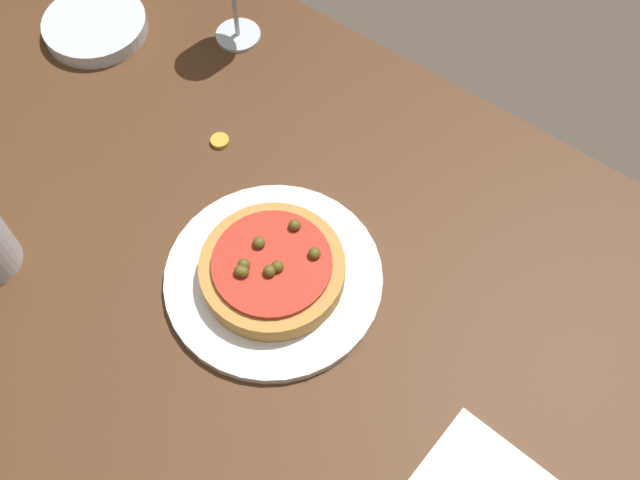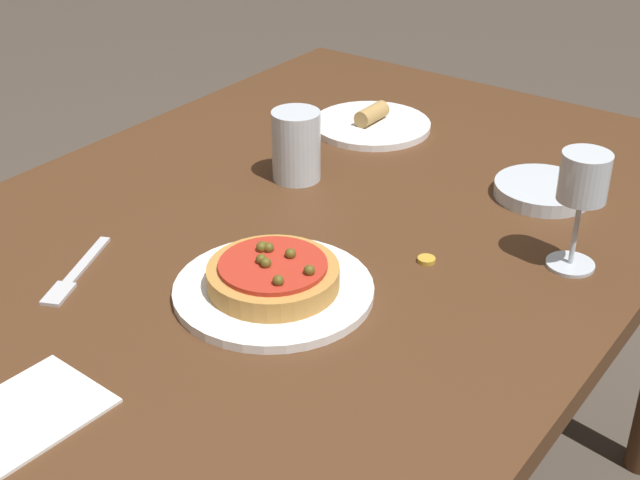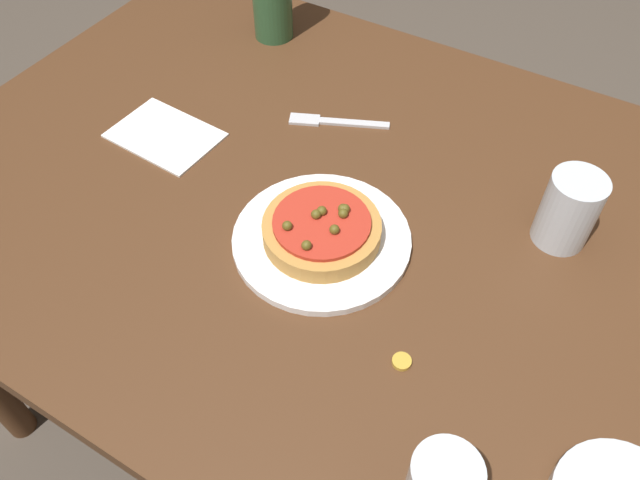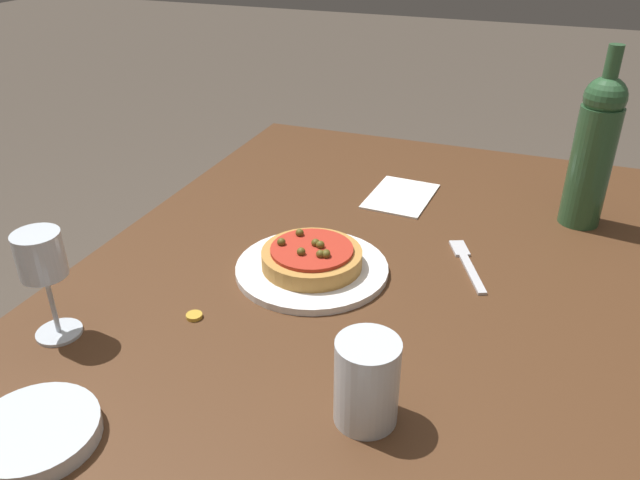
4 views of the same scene
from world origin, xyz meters
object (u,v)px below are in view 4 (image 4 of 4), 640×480
object	(u,v)px
dining_table	(341,351)
wine_bottle	(594,149)
pizza	(312,257)
fork	(466,262)
dinner_plate	(312,269)
wine_glass	(42,262)
water_cup	(367,382)
bottle_cap	(194,316)
side_bowl	(35,433)

from	to	relation	value
dining_table	wine_bottle	distance (m)	0.59
pizza	fork	bearing A→B (deg)	-63.28
dinner_plate	wine_glass	size ratio (longest dim) A/B	1.56
dining_table	wine_glass	distance (m)	0.45
dining_table	water_cup	size ratio (longest dim) A/B	13.76
wine_bottle	bottle_cap	world-z (taller)	wine_bottle
wine_bottle	water_cup	size ratio (longest dim) A/B	2.97
wine_glass	side_bowl	size ratio (longest dim) A/B	1.11
dining_table	side_bowl	world-z (taller)	side_bowl
wine_bottle	bottle_cap	bearing A→B (deg)	135.38
dinner_plate	pizza	size ratio (longest dim) A/B	1.52
wine_glass	water_cup	bearing A→B (deg)	-90.04
pizza	bottle_cap	bearing A→B (deg)	147.53
dining_table	bottle_cap	xyz separation A→B (m)	(-0.10, 0.20, 0.08)
wine_glass	dining_table	bearing A→B (deg)	-60.99
dinner_plate	bottle_cap	bearing A→B (deg)	147.55
bottle_cap	water_cup	bearing A→B (deg)	-109.14
fork	bottle_cap	world-z (taller)	bottle_cap
dining_table	pizza	size ratio (longest dim) A/B	9.27
fork	bottle_cap	bearing A→B (deg)	106.44
pizza	fork	world-z (taller)	pizza
side_bowl	wine_bottle	bearing A→B (deg)	-35.38
dining_table	wine_glass	xyz separation A→B (m)	(-0.20, 0.36, 0.20)
side_bowl	pizza	bearing A→B (deg)	-19.56
pizza	wine_glass	size ratio (longest dim) A/B	1.02
pizza	water_cup	bearing A→B (deg)	-147.58
pizza	dinner_plate	bearing A→B (deg)	8.36
dining_table	bottle_cap	distance (m)	0.23
wine_glass	water_cup	xyz separation A→B (m)	(-0.00, -0.45, -0.06)
dining_table	dinner_plate	size ratio (longest dim) A/B	6.08
wine_bottle	fork	bearing A→B (deg)	143.13
dining_table	dinner_plate	world-z (taller)	dinner_plate
dining_table	wine_glass	bearing A→B (deg)	119.01
dining_table	wine_bottle	size ratio (longest dim) A/B	4.63
dinner_plate	wine_bottle	distance (m)	0.55
pizza	side_bowl	world-z (taller)	pizza
side_bowl	bottle_cap	bearing A→B (deg)	-9.48
dining_table	water_cup	distance (m)	0.26
side_bowl	water_cup	bearing A→B (deg)	-63.80
dinner_plate	bottle_cap	xyz separation A→B (m)	(-0.18, 0.12, -0.00)
wine_bottle	fork	distance (m)	0.32
wine_glass	wine_bottle	bearing A→B (deg)	-47.16
dining_table	fork	world-z (taller)	fork
dinner_plate	bottle_cap	distance (m)	0.21
dinner_plate	dining_table	bearing A→B (deg)	-136.07
side_bowl	wine_glass	bearing A→B (deg)	34.13
wine_glass	side_bowl	distance (m)	0.23
wine_glass	bottle_cap	distance (m)	0.22
water_cup	bottle_cap	size ratio (longest dim) A/B	4.63
pizza	wine_bottle	distance (m)	0.55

